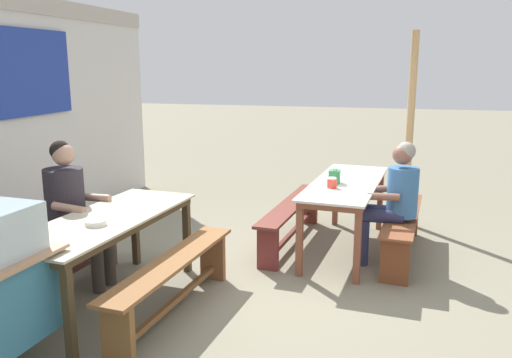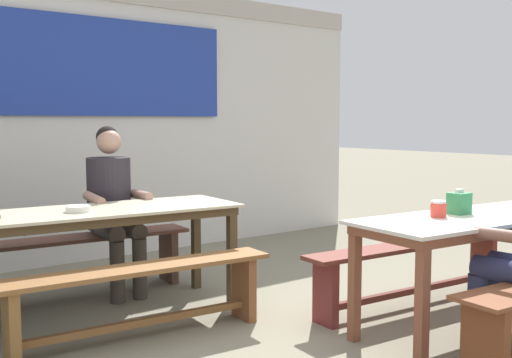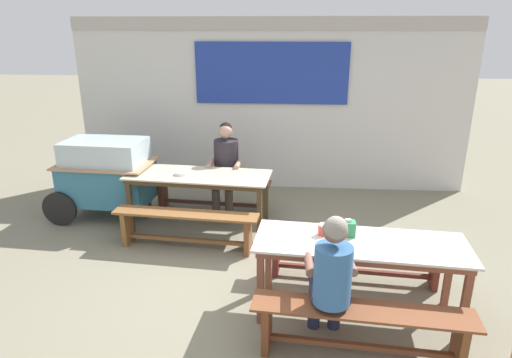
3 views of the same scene
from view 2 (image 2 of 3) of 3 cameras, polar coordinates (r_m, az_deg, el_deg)
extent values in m
plane|color=gray|center=(3.98, 6.02, -14.46)|extent=(40.00, 40.00, 0.00)
cube|color=silver|center=(6.25, -13.19, 4.32)|extent=(6.22, 0.12, 2.49)
cube|color=#233A96|center=(6.19, -12.94, 10.04)|extent=(2.36, 0.03, 0.93)
cube|color=#C0B89A|center=(4.36, -13.79, -2.79)|extent=(1.89, 0.84, 0.02)
cube|color=#463721|center=(4.37, -13.77, -3.30)|extent=(1.81, 0.78, 0.06)
cube|color=#463721|center=(5.01, -5.59, -6.29)|extent=(0.06, 0.06, 0.67)
cube|color=#463721|center=(4.53, -2.25, -7.55)|extent=(0.06, 0.06, 0.67)
cube|color=silver|center=(4.22, 20.35, -3.26)|extent=(1.92, 0.81, 0.02)
cube|color=brown|center=(4.23, 20.34, -3.81)|extent=(1.83, 0.74, 0.06)
cube|color=brown|center=(3.86, 9.13, -9.94)|extent=(0.06, 0.06, 0.67)
cube|color=brown|center=(3.50, 15.15, -11.69)|extent=(0.06, 0.06, 0.67)
cube|color=brown|center=(4.96, -15.96, -5.28)|extent=(1.74, 0.45, 0.03)
cube|color=brown|center=(5.27, -8.12, -7.08)|extent=(0.08, 0.27, 0.43)
cube|color=brown|center=(5.04, -15.86, -9.08)|extent=(1.44, 0.16, 0.04)
cube|color=brown|center=(3.87, -10.78, -8.19)|extent=(1.76, 0.42, 0.03)
cube|color=brown|center=(4.26, -1.14, -10.04)|extent=(0.08, 0.23, 0.43)
cube|color=brown|center=(3.73, -21.78, -12.71)|extent=(0.08, 0.23, 0.43)
cube|color=brown|center=(3.96, -10.69, -12.96)|extent=(1.47, 0.17, 0.04)
cube|color=brown|center=(4.65, 14.35, -5.98)|extent=(1.89, 0.40, 0.03)
cube|color=brown|center=(5.31, 20.33, -7.27)|extent=(0.08, 0.21, 0.43)
cube|color=maroon|center=(4.15, 6.48, -10.48)|extent=(0.08, 0.21, 0.43)
cube|color=brown|center=(4.72, 14.26, -10.01)|extent=(1.59, 0.18, 0.04)
cube|color=brown|center=(3.42, 20.46, -14.27)|extent=(0.08, 0.26, 0.44)
cylinder|color=#3F3F3F|center=(4.39, -21.79, -3.98)|extent=(0.08, 0.73, 0.04)
cylinder|color=#2A2E50|center=(4.04, 21.11, -11.04)|extent=(0.11, 0.11, 0.46)
cylinder|color=#2A2E50|center=(3.89, 19.78, -11.64)|extent=(0.11, 0.11, 0.46)
cylinder|color=#2A2E50|center=(3.74, 22.25, -7.97)|extent=(0.14, 0.39, 0.13)
cylinder|color=brown|center=(3.63, 21.73, -4.87)|extent=(0.08, 0.30, 0.08)
cylinder|color=#413831|center=(4.73, -12.74, -8.43)|extent=(0.11, 0.11, 0.46)
cylinder|color=#413831|center=(4.80, -10.74, -8.18)|extent=(0.11, 0.11, 0.46)
cylinder|color=#413831|center=(4.83, -13.62, -4.74)|extent=(0.15, 0.40, 0.13)
cylinder|color=#413831|center=(4.90, -11.66, -4.56)|extent=(0.15, 0.40, 0.13)
cylinder|color=#282329|center=(4.98, -13.49, -1.28)|extent=(0.34, 0.34, 0.56)
sphere|color=tan|center=(4.94, -13.50, 3.39)|extent=(0.19, 0.19, 0.19)
sphere|color=black|center=(4.96, -13.64, 3.79)|extent=(0.18, 0.18, 0.18)
cylinder|color=tan|center=(4.75, -14.80, -1.78)|extent=(0.08, 0.31, 0.09)
cylinder|color=tan|center=(4.90, -10.62, -1.48)|extent=(0.08, 0.30, 0.07)
cube|color=#318B50|center=(4.19, 18.33, -2.16)|extent=(0.13, 0.11, 0.14)
cube|color=white|center=(4.18, 18.36, -1.06)|extent=(0.05, 0.03, 0.02)
cylinder|color=#E34332|center=(4.01, 16.58, -2.79)|extent=(0.10, 0.10, 0.09)
cylinder|color=white|center=(4.00, 16.60, -2.05)|extent=(0.09, 0.09, 0.02)
cylinder|color=silver|center=(4.24, -16.19, -2.68)|extent=(0.16, 0.16, 0.04)
camera|label=1|loc=(2.61, -85.85, 13.83)|focal=36.67mm
camera|label=3|loc=(3.43, 79.75, 21.52)|focal=31.08mm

